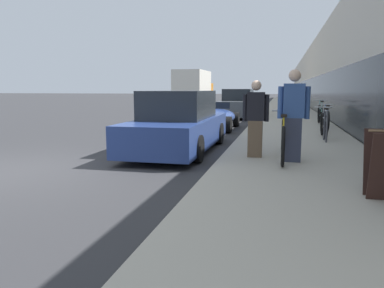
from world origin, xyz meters
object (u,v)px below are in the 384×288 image
(tandem_bicycle, at_px, (283,139))
(moving_truck, at_px, (194,89))
(person_bystander, at_px, (256,119))
(person_rider, at_px, (293,116))
(cruiser_bike_nearest, at_px, (324,125))
(vintage_roadster_curbside, at_px, (214,118))
(parked_sedan_curbside, at_px, (179,124))
(parked_sedan_far, at_px, (238,105))
(cruiser_bike_farthest, at_px, (320,114))
(bike_rack_hoop, at_px, (326,122))
(cruiser_bike_middle, at_px, (326,119))

(tandem_bicycle, xyz_separation_m, moving_truck, (-7.29, 23.24, 0.98))
(person_bystander, bearing_deg, tandem_bicycle, -1.39)
(person_rider, xyz_separation_m, person_bystander, (-0.74, 0.33, -0.10))
(cruiser_bike_nearest, bearing_deg, vintage_roadster_curbside, 143.03)
(vintage_roadster_curbside, bearing_deg, parked_sedan_curbside, -89.68)
(person_rider, height_order, vintage_roadster_curbside, person_rider)
(parked_sedan_curbside, xyz_separation_m, parked_sedan_far, (0.19, 11.60, 0.02))
(cruiser_bike_nearest, xyz_separation_m, parked_sedan_curbside, (-3.75, -2.42, 0.16))
(cruiser_bike_farthest, height_order, vintage_roadster_curbside, cruiser_bike_farthest)
(bike_rack_hoop, relative_size, parked_sedan_curbside, 0.18)
(bike_rack_hoop, xyz_separation_m, vintage_roadster_curbside, (-3.73, 3.69, -0.22))
(vintage_roadster_curbside, distance_m, parked_sedan_far, 6.35)
(tandem_bicycle, distance_m, person_bystander, 0.69)
(parked_sedan_far, bearing_deg, cruiser_bike_nearest, -68.82)
(tandem_bicycle, bearing_deg, cruiser_bike_middle, 75.91)
(cruiser_bike_farthest, xyz_separation_m, parked_sedan_curbside, (-4.05, -6.66, 0.13))
(parked_sedan_far, bearing_deg, moving_truck, 115.45)
(cruiser_bike_middle, xyz_separation_m, cruiser_bike_farthest, (0.02, 2.12, 0.03))
(tandem_bicycle, height_order, cruiser_bike_nearest, tandem_bicycle)
(cruiser_bike_farthest, distance_m, vintage_roadster_curbside, 4.31)
(vintage_roadster_curbside, height_order, moving_truck, moving_truck)
(cruiser_bike_middle, bearing_deg, cruiser_bike_farthest, 89.48)
(parked_sedan_far, bearing_deg, bike_rack_hoop, -70.73)
(person_rider, relative_size, cruiser_bike_farthest, 0.95)
(bike_rack_hoop, height_order, moving_truck, moving_truck)
(cruiser_bike_farthest, distance_m, parked_sedan_curbside, 7.79)
(tandem_bicycle, distance_m, parked_sedan_curbside, 2.88)
(bike_rack_hoop, relative_size, vintage_roadster_curbside, 0.20)
(cruiser_bike_middle, bearing_deg, moving_truck, 116.71)
(bike_rack_hoop, bearing_deg, tandem_bicycle, -111.58)
(person_bystander, xyz_separation_m, parked_sedan_far, (-1.81, 12.89, -0.25))
(person_rider, xyz_separation_m, parked_sedan_far, (-2.55, 13.22, -0.35))
(cruiser_bike_middle, relative_size, moving_truck, 0.27)
(person_rider, xyz_separation_m, cruiser_bike_farthest, (1.31, 8.27, -0.49))
(cruiser_bike_middle, xyz_separation_m, moving_truck, (-8.76, 17.41, 1.01))
(parked_sedan_far, xyz_separation_m, moving_truck, (-4.92, 10.34, 0.83))
(cruiser_bike_nearest, relative_size, moving_truck, 0.26)
(bike_rack_hoop, xyz_separation_m, cruiser_bike_middle, (0.33, 2.97, -0.14))
(bike_rack_hoop, height_order, vintage_roadster_curbside, vintage_roadster_curbside)
(person_bystander, relative_size, vintage_roadster_curbside, 0.38)
(parked_sedan_curbside, relative_size, moving_truck, 0.74)
(bike_rack_hoop, xyz_separation_m, parked_sedan_far, (-3.51, 10.03, 0.04))
(tandem_bicycle, bearing_deg, person_rider, -60.55)
(cruiser_bike_middle, xyz_separation_m, parked_sedan_far, (-3.84, 7.07, 0.18))
(vintage_roadster_curbside, bearing_deg, cruiser_bike_farthest, 18.91)
(tandem_bicycle, bearing_deg, moving_truck, 107.42)
(parked_sedan_curbside, bearing_deg, moving_truck, 102.16)
(tandem_bicycle, distance_m, vintage_roadster_curbside, 7.06)
(bike_rack_hoop, bearing_deg, vintage_roadster_curbside, 135.27)
(cruiser_bike_nearest, distance_m, vintage_roadster_curbside, 4.73)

